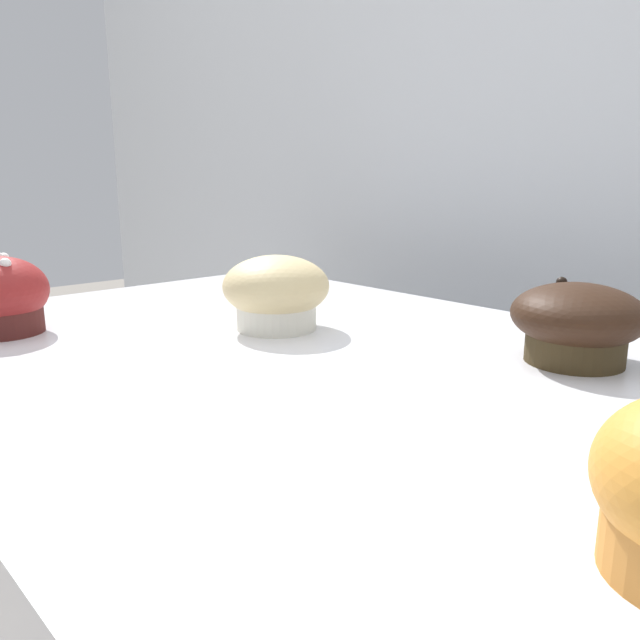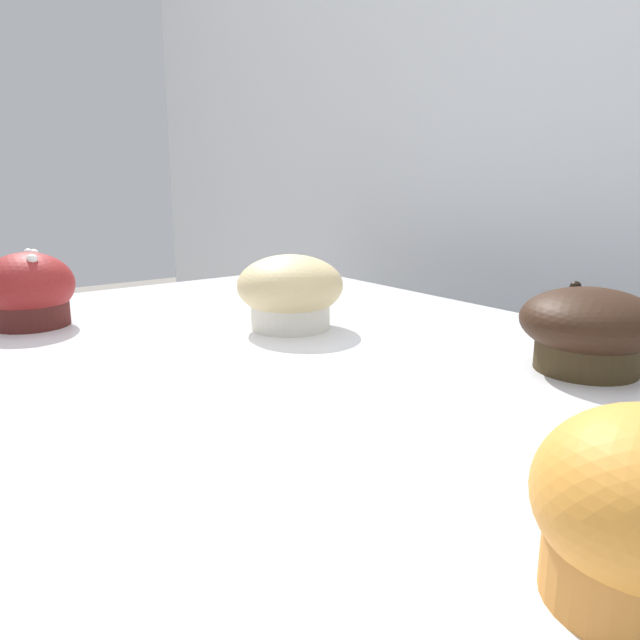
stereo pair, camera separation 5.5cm
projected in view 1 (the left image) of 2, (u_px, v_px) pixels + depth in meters
wall_back at (603, 311)px, 0.99m from camera, size 3.20×0.10×1.80m
muffin_front_center at (276, 292)px, 0.70m from camera, size 0.12×0.12×0.08m
muffin_back_left at (577, 322)px, 0.57m from camera, size 0.12×0.12×0.08m
muffin_front_left at (0, 297)px, 0.68m from camera, size 0.10×0.10×0.09m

